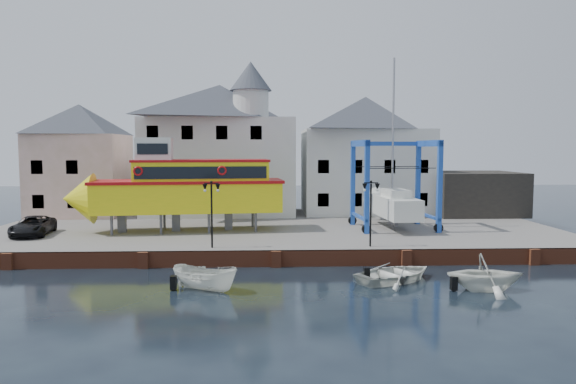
{
  "coord_description": "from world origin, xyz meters",
  "views": [
    {
      "loc": [
        -0.5,
        -30.72,
        7.17
      ],
      "look_at": [
        1.0,
        7.0,
        4.0
      ],
      "focal_mm": 32.0,
      "sensor_mm": 36.0,
      "label": 1
    }
  ],
  "objects": [
    {
      "name": "motorboat_b",
      "position": [
        6.48,
        -3.47,
        0.0
      ],
      "size": [
        5.9,
        5.36,
        1.0
      ],
      "primitive_type": "imported",
      "rotation": [
        0.0,
        0.0,
        2.07
      ],
      "color": "silver",
      "rests_on": "ground"
    },
    {
      "name": "quay_wall",
      "position": [
        -0.0,
        0.1,
        0.5
      ],
      "size": [
        44.0,
        0.47,
        1.0
      ],
      "color": "brown",
      "rests_on": "ground"
    },
    {
      "name": "hardstanding",
      "position": [
        0.0,
        11.0,
        0.5
      ],
      "size": [
        44.0,
        22.0,
        1.0
      ],
      "primitive_type": "cube",
      "color": "#625F5C",
      "rests_on": "ground"
    },
    {
      "name": "building_white_main",
      "position": [
        -4.87,
        18.39,
        7.34
      ],
      "size": [
        14.0,
        8.3,
        14.0
      ],
      "color": "silver",
      "rests_on": "hardstanding"
    },
    {
      "name": "shed_dark",
      "position": [
        19.0,
        17.0,
        3.0
      ],
      "size": [
        8.0,
        7.0,
        4.0
      ],
      "primitive_type": "cube",
      "color": "black",
      "rests_on": "hardstanding"
    },
    {
      "name": "travel_lift",
      "position": [
        9.22,
        9.26,
        3.2
      ],
      "size": [
        6.43,
        8.83,
        13.15
      ],
      "rotation": [
        0.0,
        0.0,
        0.06
      ],
      "color": "#1E40AE",
      "rests_on": "hardstanding"
    },
    {
      "name": "motorboat_a",
      "position": [
        -3.71,
        -4.95,
        0.0
      ],
      "size": [
        4.01,
        2.99,
        1.46
      ],
      "primitive_type": "imported",
      "rotation": [
        0.0,
        0.0,
        1.1
      ],
      "color": "silver",
      "rests_on": "ground"
    },
    {
      "name": "ground",
      "position": [
        0.0,
        0.0,
        0.0
      ],
      "size": [
        140.0,
        140.0,
        0.0
      ],
      "primitive_type": "plane",
      "color": "black",
      "rests_on": "ground"
    },
    {
      "name": "lamp_post_right",
      "position": [
        6.0,
        1.2,
        4.17
      ],
      "size": [
        1.12,
        0.32,
        4.2
      ],
      "color": "black",
      "rests_on": "hardstanding"
    },
    {
      "name": "building_white_right",
      "position": [
        9.0,
        19.0,
        6.6
      ],
      "size": [
        12.0,
        8.0,
        11.2
      ],
      "color": "silver",
      "rests_on": "hardstanding"
    },
    {
      "name": "van",
      "position": [
        -17.35,
        6.39,
        1.68
      ],
      "size": [
        2.89,
        5.13,
        1.35
      ],
      "primitive_type": "imported",
      "rotation": [
        0.0,
        0.0,
        0.14
      ],
      "color": "black",
      "rests_on": "hardstanding"
    },
    {
      "name": "motorboat_c",
      "position": [
        10.5,
        -5.62,
        0.0
      ],
      "size": [
        4.01,
        3.53,
        2.0
      ],
      "primitive_type": "imported",
      "rotation": [
        0.0,
        0.0,
        1.5
      ],
      "color": "silver",
      "rests_on": "ground"
    },
    {
      "name": "lamp_post_left",
      "position": [
        -4.0,
        1.2,
        4.17
      ],
      "size": [
        1.12,
        0.32,
        4.2
      ],
      "color": "black",
      "rests_on": "hardstanding"
    },
    {
      "name": "tour_boat",
      "position": [
        -7.37,
        7.88,
        4.3
      ],
      "size": [
        16.38,
        5.55,
        6.99
      ],
      "rotation": [
        0.0,
        0.0,
        0.11
      ],
      "color": "#59595E",
      "rests_on": "hardstanding"
    },
    {
      "name": "building_pink",
      "position": [
        -18.0,
        18.0,
        6.15
      ],
      "size": [
        8.0,
        7.0,
        10.3
      ],
      "color": "tan",
      "rests_on": "hardstanding"
    }
  ]
}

